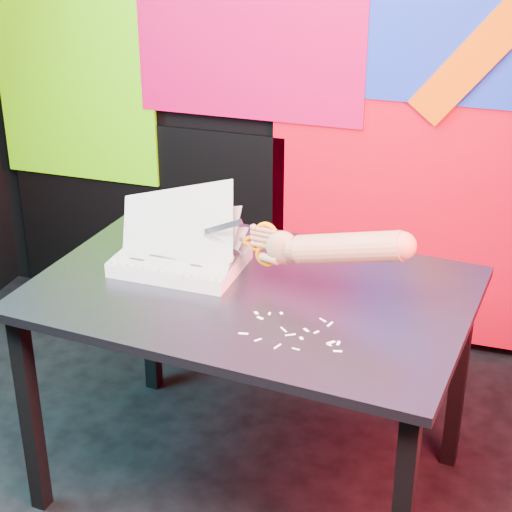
% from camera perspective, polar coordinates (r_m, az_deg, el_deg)
% --- Properties ---
extents(room, '(3.01, 3.01, 2.71)m').
position_cam_1_polar(room, '(2.06, -6.72, 8.19)').
color(room, black).
rests_on(room, ground).
extents(backdrop, '(2.88, 0.05, 2.08)m').
position_cam_1_polar(backdrop, '(3.48, 4.52, 8.83)').
color(backdrop, red).
rests_on(backdrop, ground).
extents(work_table, '(1.38, 0.99, 0.75)m').
position_cam_1_polar(work_table, '(2.64, -0.28, -3.69)').
color(work_table, black).
rests_on(work_table, ground).
extents(printout_stack, '(0.43, 0.29, 0.29)m').
position_cam_1_polar(printout_stack, '(2.72, -5.07, -0.19)').
color(printout_stack, beige).
rests_on(printout_stack, work_table).
extents(scissors, '(0.25, 0.05, 0.15)m').
position_cam_1_polar(scissors, '(2.57, 0.35, 0.85)').
color(scissors, silver).
rests_on(scissors, printout_stack).
extents(hand_forearm, '(0.49, 0.13, 0.18)m').
position_cam_1_polar(hand_forearm, '(2.47, 5.44, 0.56)').
color(hand_forearm, '#A4623A').
rests_on(hand_forearm, work_table).
extents(paper_clippings, '(0.29, 0.20, 0.00)m').
position_cam_1_polar(paper_clippings, '(2.37, 2.72, -5.12)').
color(paper_clippings, white).
rests_on(paper_clippings, work_table).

